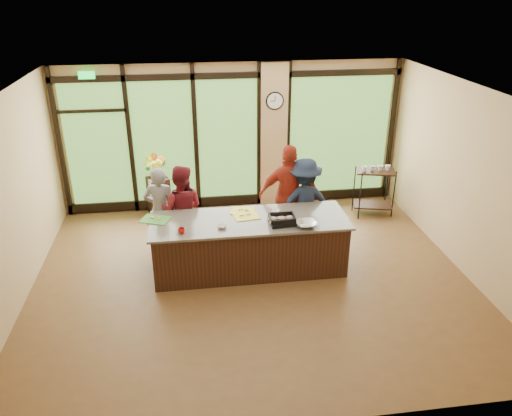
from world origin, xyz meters
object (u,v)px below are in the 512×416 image
object	(u,v)px
cook_left	(161,210)
cook_right	(304,203)
island_base	(250,246)
roasting_pan	(282,222)
flower_stand	(159,196)
bar_cart	(374,185)

from	to	relation	value
cook_left	cook_right	world-z (taller)	cook_right
island_base	cook_right	size ratio (longest dim) A/B	1.88
island_base	roasting_pan	distance (m)	0.75
cook_left	roasting_pan	distance (m)	2.23
cook_left	flower_stand	size ratio (longest dim) A/B	2.01
roasting_pan	bar_cart	world-z (taller)	bar_cart
flower_stand	bar_cart	world-z (taller)	bar_cart
island_base	roasting_pan	bearing A→B (deg)	-24.43
bar_cart	cook_right	bearing A→B (deg)	-133.56
cook_right	bar_cart	distance (m)	2.04
cook_right	roasting_pan	size ratio (longest dim) A/B	4.15
cook_right	roasting_pan	xyz separation A→B (m)	(-0.58, -0.96, 0.13)
island_base	flower_stand	size ratio (longest dim) A/B	3.95
flower_stand	bar_cart	bearing A→B (deg)	-29.37
island_base	cook_left	bearing A→B (deg)	149.45
flower_stand	bar_cart	size ratio (longest dim) A/B	0.74
island_base	cook_left	size ratio (longest dim) A/B	1.97
cook_right	flower_stand	distance (m)	3.18
cook_right	roasting_pan	world-z (taller)	cook_right
roasting_pan	flower_stand	bearing A→B (deg)	122.41
island_base	cook_right	bearing A→B (deg)	34.39
island_base	bar_cart	world-z (taller)	bar_cart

